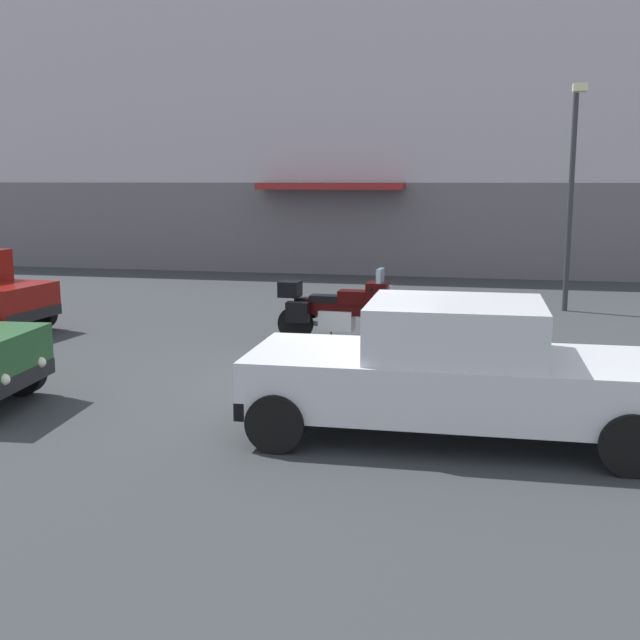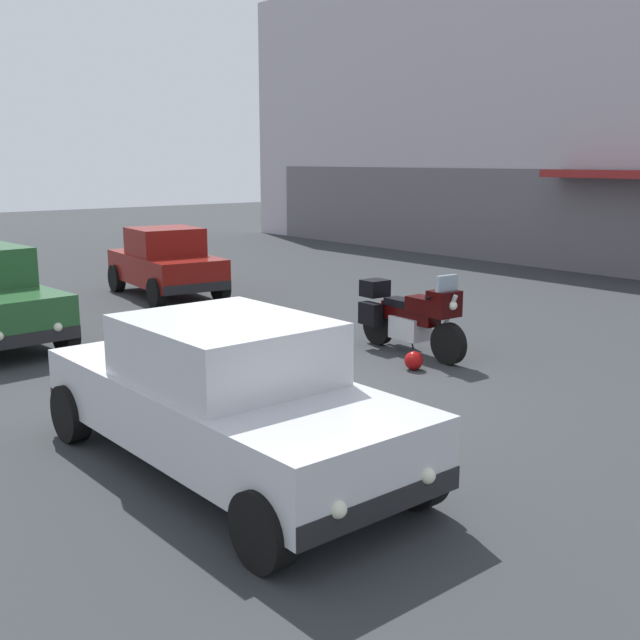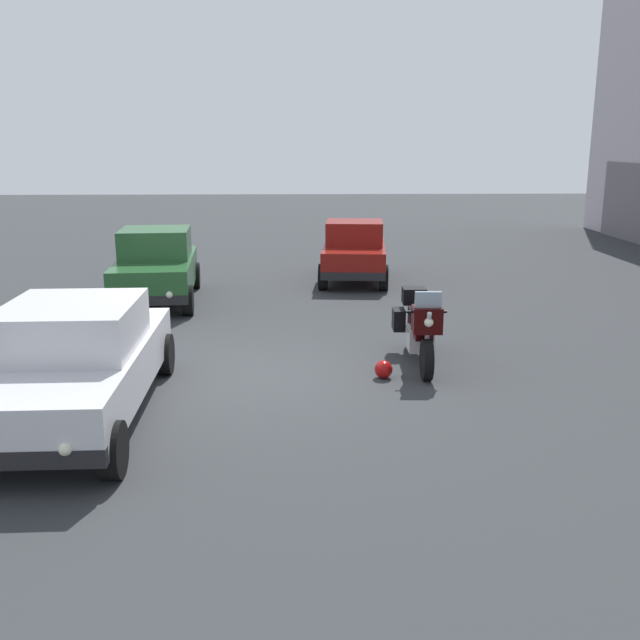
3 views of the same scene
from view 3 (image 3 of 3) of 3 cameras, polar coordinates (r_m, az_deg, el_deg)
ground_plane at (r=11.24m, az=-6.12°, el=-4.51°), size 80.00×80.00×0.00m
motorcycle at (r=11.81m, az=7.94°, el=-0.51°), size 2.26×0.77×1.36m
helmet at (r=11.12m, az=5.06°, el=-3.92°), size 0.28×0.28×0.28m
car_hatchback_near at (r=16.72m, az=-12.87°, el=4.19°), size 3.97×2.06×1.64m
car_sedan_far at (r=9.84m, az=-18.81°, el=-3.10°), size 4.61×1.99×1.56m
car_compact_side at (r=18.78m, az=2.74°, el=5.45°), size 3.58×2.00×1.56m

